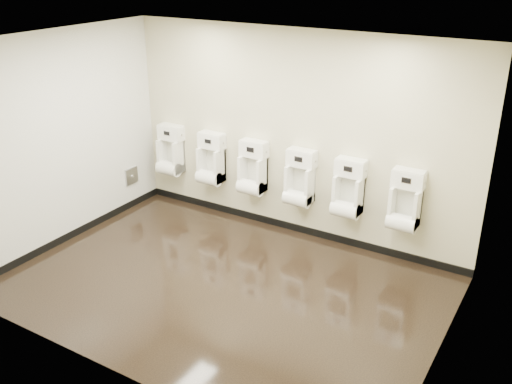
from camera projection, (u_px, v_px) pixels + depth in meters
ground at (223, 286)px, 6.76m from camera, size 5.00×3.50×0.00m
ceiling at (216, 46)px, 5.66m from camera, size 5.00×3.50×0.00m
back_wall at (294, 135)px, 7.59m from camera, size 5.00×0.02×2.80m
front_wall at (103, 242)px, 4.83m from camera, size 5.00×0.02×2.80m
left_wall at (61, 140)px, 7.40m from camera, size 0.02×3.50×2.80m
right_wall at (454, 231)px, 5.02m from camera, size 0.02×3.50×2.80m
tile_overlay_left at (61, 140)px, 7.39m from camera, size 0.01×3.50×2.80m
skirting_back at (291, 226)px, 8.11m from camera, size 5.00×0.02×0.10m
skirting_left at (75, 233)px, 7.92m from camera, size 0.02×3.50×0.10m
access_panel at (132, 176)px, 8.69m from camera, size 0.04×0.25×0.25m
urinal_0 at (170, 154)px, 8.68m from camera, size 0.40×0.30×0.75m
urinal_1 at (211, 163)px, 8.32m from camera, size 0.40×0.30×0.75m
urinal_2 at (252, 172)px, 7.98m from camera, size 0.40×0.30×0.75m
urinal_3 at (300, 182)px, 7.63m from camera, size 0.40×0.30×0.75m
urinal_4 at (348, 193)px, 7.30m from camera, size 0.40×0.30×0.75m
urinal_5 at (405, 205)px, 6.95m from camera, size 0.40×0.30×0.75m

